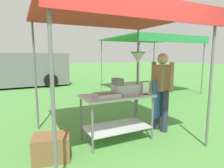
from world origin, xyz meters
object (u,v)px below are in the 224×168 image
menu_sign (146,89)px  van_grey (16,70)px  donut_cart (117,107)px  neighbour_tent (150,40)px  stall_canopy (115,19)px  donut_tray (107,96)px  vendor (161,88)px  supply_crate (51,148)px  donut_fryer (130,79)px

menu_sign → van_grey: bearing=105.4°
donut_cart → menu_sign: 0.63m
neighbour_tent → stall_canopy: bearing=-134.2°
stall_canopy → donut_tray: 1.36m
stall_canopy → vendor: size_ratio=1.70×
supply_crate → neighbour_tent: bearing=39.6°
donut_cart → neighbour_tent: (3.58, 3.78, 1.63)m
stall_canopy → donut_fryer: bearing=-15.5°
stall_canopy → vendor: 1.66m
menu_sign → neighbour_tent: neighbour_tent is taller
donut_fryer → vendor: donut_fryer is taller
neighbour_tent → donut_tray: bearing=-134.6°
menu_sign → donut_fryer: bearing=136.5°
stall_canopy → donut_cart: stall_canopy is taller
neighbour_tent → donut_cart: bearing=-133.4°
menu_sign → vendor: bearing=19.5°
supply_crate → stall_canopy: bearing=12.9°
donut_fryer → neighbour_tent: size_ratio=0.23×
menu_sign → neighbour_tent: size_ratio=0.07×
donut_cart → donut_fryer: 0.58m
van_grey → stall_canopy: bearing=-77.6°
donut_fryer → menu_sign: size_ratio=3.49×
stall_canopy → van_grey: bearing=102.4°
donut_fryer → menu_sign: (0.22, -0.21, -0.18)m
supply_crate → van_grey: van_grey is taller
van_grey → supply_crate: bearing=-86.5°
donut_fryer → van_grey: (-1.97, 7.74, -0.25)m
donut_cart → donut_fryer: donut_fryer is taller
donut_tray → donut_fryer: 0.59m
supply_crate → vendor: bearing=4.5°
van_grey → neighbour_tent: (5.27, -3.98, 1.38)m
donut_cart → donut_tray: size_ratio=3.05×
donut_cart → donut_fryer: size_ratio=1.64×
supply_crate → neighbour_tent: neighbour_tent is taller
donut_fryer → supply_crate: (-1.49, -0.20, -0.94)m
stall_canopy → supply_crate: size_ratio=4.57×
van_grey → neighbour_tent: 6.75m
menu_sign → van_grey: (-2.19, 7.95, -0.07)m
donut_tray → menu_sign: menu_sign is taller
van_grey → vendor: bearing=-70.7°
stall_canopy → donut_cart: (0.00, -0.10, -1.58)m
donut_cart → supply_crate: 1.29m
donut_cart → neighbour_tent: 5.46m
vendor → neighbour_tent: (2.55, 3.78, 1.35)m
neighbour_tent → donut_fryer: bearing=-131.2°
stall_canopy → donut_tray: size_ratio=6.53×
stall_canopy → van_grey: size_ratio=0.54×
menu_sign → van_grey: 8.25m
vendor → donut_fryer: bearing=178.3°
vendor → van_grey: size_ratio=0.32×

